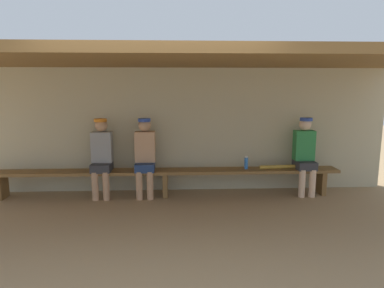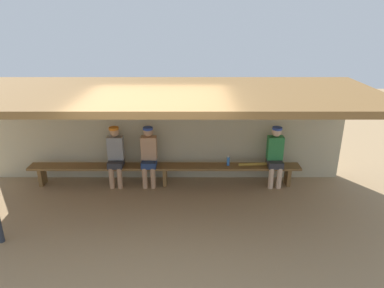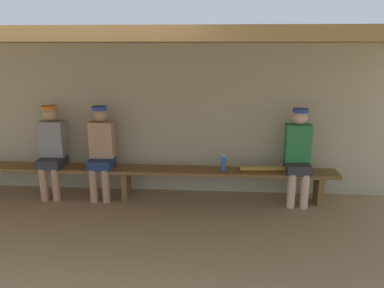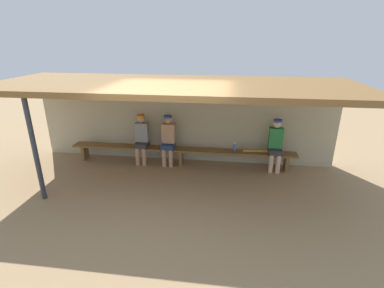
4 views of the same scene
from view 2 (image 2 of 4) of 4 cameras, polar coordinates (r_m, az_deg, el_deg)
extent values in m
plane|color=#9E7F59|center=(6.62, -5.46, -12.74)|extent=(24.00, 24.00, 0.00)
cube|color=#B7AD8C|center=(7.93, -4.46, 2.02)|extent=(8.00, 0.20, 2.20)
cube|color=brown|center=(6.37, -5.60, 8.14)|extent=(8.00, 2.80, 0.12)
cube|color=brown|center=(7.76, -4.57, -3.71)|extent=(6.00, 0.36, 0.05)
cube|color=brown|center=(8.52, -23.35, -4.84)|extent=(0.08, 0.29, 0.41)
cube|color=brown|center=(7.86, -4.52, -5.24)|extent=(0.08, 0.29, 0.41)
cube|color=brown|center=(8.12, 15.29, -5.05)|extent=(0.08, 0.29, 0.41)
cube|color=navy|center=(7.74, -7.09, -3.12)|extent=(0.32, 0.40, 0.14)
cylinder|color=tan|center=(7.73, -7.80, -5.56)|extent=(0.11, 0.11, 0.48)
cylinder|color=tan|center=(7.71, -6.47, -5.57)|extent=(0.11, 0.11, 0.48)
cube|color=tan|center=(7.68, -7.13, -0.62)|extent=(0.34, 0.20, 0.52)
sphere|color=tan|center=(7.56, -7.26, 1.99)|extent=(0.21, 0.21, 0.21)
cylinder|color=#2D47A5|center=(7.49, -7.32, 2.54)|extent=(0.21, 0.21, 0.05)
cube|color=#333338|center=(7.89, 13.28, -3.04)|extent=(0.32, 0.40, 0.14)
cylinder|color=beige|center=(7.85, 12.72, -5.46)|extent=(0.11, 0.11, 0.48)
cylinder|color=beige|center=(7.89, 14.00, -5.43)|extent=(0.11, 0.11, 0.48)
cube|color=#2D8442|center=(7.84, 13.35, -0.60)|extent=(0.34, 0.20, 0.52)
sphere|color=beige|center=(7.72, 13.58, 1.96)|extent=(0.21, 0.21, 0.21)
cylinder|color=#2D47A5|center=(7.65, 13.70, 2.50)|extent=(0.21, 0.21, 0.05)
cube|color=#333338|center=(7.86, -12.38, -3.07)|extent=(0.32, 0.40, 0.14)
cylinder|color=tan|center=(7.86, -13.10, -5.47)|extent=(0.11, 0.11, 0.48)
cylinder|color=tan|center=(7.82, -11.81, -5.49)|extent=(0.11, 0.11, 0.48)
cube|color=gray|center=(7.81, -12.45, -0.62)|extent=(0.34, 0.20, 0.52)
sphere|color=tan|center=(7.68, -12.66, 1.95)|extent=(0.21, 0.21, 0.21)
cylinder|color=orange|center=(7.62, -12.77, 2.50)|extent=(0.21, 0.21, 0.05)
cylinder|color=blue|center=(7.75, 5.86, -2.80)|extent=(0.06, 0.06, 0.20)
cylinder|color=white|center=(7.70, 5.89, -2.05)|extent=(0.04, 0.04, 0.02)
cylinder|color=#B28C33|center=(7.84, 10.32, -3.27)|extent=(0.76, 0.12, 0.07)
camera|label=1|loc=(2.25, -12.61, -31.96)|focal=31.96mm
camera|label=3|loc=(2.51, 17.23, -16.09)|focal=35.60mm
camera|label=4|loc=(0.75, 68.57, -27.36)|focal=26.56mm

